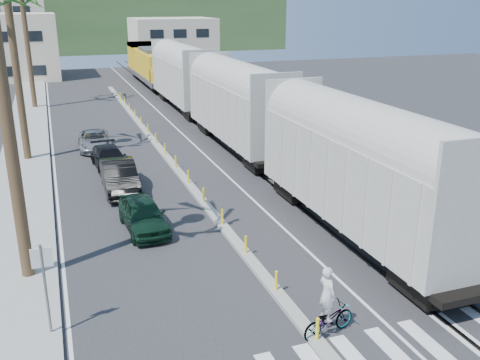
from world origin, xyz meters
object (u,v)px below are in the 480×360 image
Objects in this scene: street_sign at (44,277)px; car_lead at (143,215)px; car_second at (119,176)px; cyclist at (328,314)px.

street_sign reaches higher than car_lead.
cyclist is at bearing -74.04° from car_second.
street_sign is 12.94m from car_second.
car_second reaches higher than car_lead.
street_sign is at bearing 57.26° from cyclist.
street_sign is at bearing -123.31° from car_lead.
street_sign is 0.62× the size of car_second.
cyclist reaches higher than car_second.
cyclist is (7.81, -2.69, -1.26)m from street_sign.
car_lead is (3.98, 6.89, -1.27)m from street_sign.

